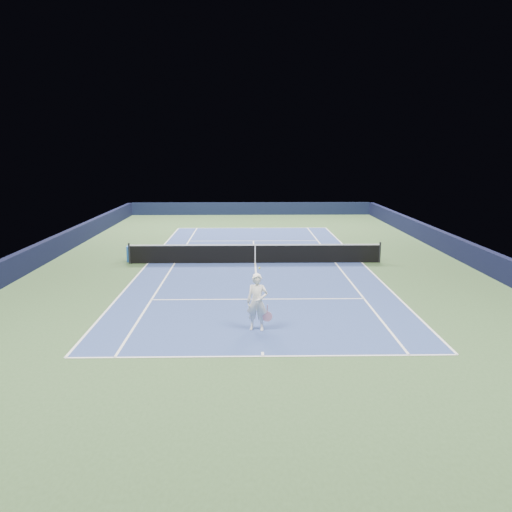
{
  "coord_description": "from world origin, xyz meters",
  "views": [
    {
      "loc": [
        -0.44,
        -24.91,
        5.62
      ],
      "look_at": [
        -0.02,
        -3.0,
        1.0
      ],
      "focal_mm": 35.0,
      "sensor_mm": 36.0,
      "label": 1
    }
  ],
  "objects": [
    {
      "name": "ground",
      "position": [
        0.0,
        0.0,
        0.0
      ],
      "size": [
        40.0,
        40.0,
        0.0
      ],
      "primitive_type": "plane",
      "color": "#334F2B",
      "rests_on": "ground"
    },
    {
      "name": "wall_far",
      "position": [
        0.0,
        19.82,
        0.55
      ],
      "size": [
        22.0,
        0.35,
        1.1
      ],
      "primitive_type": "cube",
      "color": "black",
      "rests_on": "ground"
    },
    {
      "name": "wall_right",
      "position": [
        10.82,
        0.0,
        0.55
      ],
      "size": [
        0.35,
        40.0,
        1.1
      ],
      "primitive_type": "cube",
      "color": "black",
      "rests_on": "ground"
    },
    {
      "name": "wall_left",
      "position": [
        -10.82,
        0.0,
        0.55
      ],
      "size": [
        0.35,
        40.0,
        1.1
      ],
      "primitive_type": "cube",
      "color": "black",
      "rests_on": "ground"
    },
    {
      "name": "court_surface",
      "position": [
        0.0,
        0.0,
        0.0
      ],
      "size": [
        10.97,
        23.77,
        0.01
      ],
      "primitive_type": "cube",
      "color": "navy",
      "rests_on": "ground"
    },
    {
      "name": "baseline_far",
      "position": [
        0.0,
        11.88,
        0.01
      ],
      "size": [
        10.97,
        0.08,
        0.0
      ],
      "primitive_type": "cube",
      "color": "white",
      "rests_on": "ground"
    },
    {
      "name": "baseline_near",
      "position": [
        0.0,
        -11.88,
        0.01
      ],
      "size": [
        10.97,
        0.08,
        0.0
      ],
      "primitive_type": "cube",
      "color": "white",
      "rests_on": "ground"
    },
    {
      "name": "sideline_doubles_right",
      "position": [
        5.49,
        0.0,
        0.01
      ],
      "size": [
        0.08,
        23.77,
        0.0
      ],
      "primitive_type": "cube",
      "color": "white",
      "rests_on": "ground"
    },
    {
      "name": "sideline_doubles_left",
      "position": [
        -5.49,
        0.0,
        0.01
      ],
      "size": [
        0.08,
        23.77,
        0.0
      ],
      "primitive_type": "cube",
      "color": "white",
      "rests_on": "ground"
    },
    {
      "name": "sideline_singles_right",
      "position": [
        4.12,
        0.0,
        0.01
      ],
      "size": [
        0.08,
        23.77,
        0.0
      ],
      "primitive_type": "cube",
      "color": "white",
      "rests_on": "ground"
    },
    {
      "name": "sideline_singles_left",
      "position": [
        -4.12,
        0.0,
        0.01
      ],
      "size": [
        0.08,
        23.77,
        0.0
      ],
      "primitive_type": "cube",
      "color": "white",
      "rests_on": "ground"
    },
    {
      "name": "service_line_far",
      "position": [
        0.0,
        6.4,
        0.01
      ],
      "size": [
        8.23,
        0.08,
        0.0
      ],
      "primitive_type": "cube",
      "color": "white",
      "rests_on": "ground"
    },
    {
      "name": "service_line_near",
      "position": [
        0.0,
        -6.4,
        0.01
      ],
      "size": [
        8.23,
        0.08,
        0.0
      ],
      "primitive_type": "cube",
      "color": "white",
      "rests_on": "ground"
    },
    {
      "name": "center_service_line",
      "position": [
        0.0,
        0.0,
        0.01
      ],
      "size": [
        0.08,
        12.8,
        0.0
      ],
      "primitive_type": "cube",
      "color": "white",
      "rests_on": "ground"
    },
    {
      "name": "center_mark_far",
      "position": [
        0.0,
        11.73,
        0.01
      ],
      "size": [
        0.08,
        0.3,
        0.0
      ],
      "primitive_type": "cube",
      "color": "white",
      "rests_on": "ground"
    },
    {
      "name": "center_mark_near",
      "position": [
        0.0,
        -11.73,
        0.01
      ],
      "size": [
        0.08,
        0.3,
        0.0
      ],
      "primitive_type": "cube",
      "color": "white",
      "rests_on": "ground"
    },
    {
      "name": "tennis_net",
      "position": [
        0.0,
        0.0,
        0.5
      ],
      "size": [
        12.9,
        0.1,
        1.07
      ],
      "color": "black",
      "rests_on": "ground"
    },
    {
      "name": "sponsor_cube",
      "position": [
        -6.4,
        0.56,
        0.4
      ],
      "size": [
        0.59,
        0.5,
        0.8
      ],
      "color": "blue",
      "rests_on": "ground"
    },
    {
      "name": "tennis_player",
      "position": [
        -0.11,
        -9.75,
        0.92
      ],
      "size": [
        0.85,
        1.31,
        1.84
      ],
      "color": "white",
      "rests_on": "ground"
    }
  ]
}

